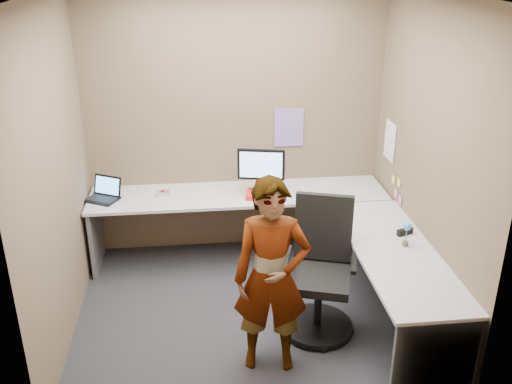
{
  "coord_description": "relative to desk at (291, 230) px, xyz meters",
  "views": [
    {
      "loc": [
        -0.4,
        -4.24,
        3.01
      ],
      "look_at": [
        0.1,
        0.25,
        1.05
      ],
      "focal_mm": 40.0,
      "sensor_mm": 36.0,
      "label": 1
    }
  ],
  "objects": [
    {
      "name": "calendar_purple",
      "position": [
        0.11,
        0.9,
        0.71
      ],
      "size": [
        0.3,
        0.01,
        0.4
      ],
      "primitive_type": "cube",
      "color": "#846BB7",
      "rests_on": "wall_back"
    },
    {
      "name": "origami",
      "position": [
        -0.12,
        0.54,
        0.17
      ],
      "size": [
        0.1,
        0.1,
        0.06
      ],
      "primitive_type": "cone",
      "color": "white",
      "rests_on": "desk"
    },
    {
      "name": "calendar_white",
      "position": [
        1.05,
        0.51,
        0.66
      ],
      "size": [
        0.01,
        0.28,
        0.38
      ],
      "primitive_type": "cube",
      "color": "white",
      "rests_on": "wall_right"
    },
    {
      "name": "laptop",
      "position": [
        -1.75,
        0.6,
        0.2
      ],
      "size": [
        0.38,
        0.36,
        0.21
      ],
      "rotation": [
        0.0,
        0.0,
        -0.48
      ],
      "color": "black",
      "rests_on": "desk"
    },
    {
      "name": "trackball_mouse",
      "position": [
        -1.19,
        0.61,
        0.17
      ],
      "size": [
        0.12,
        0.08,
        0.07
      ],
      "color": "#B7B7BC",
      "rests_on": "desk"
    },
    {
      "name": "flower",
      "position": [
        0.84,
        -0.65,
        0.28
      ],
      "size": [
        0.07,
        0.07,
        0.22
      ],
      "color": "brown",
      "rests_on": "desk"
    },
    {
      "name": "sticky_note_b",
      "position": [
        1.05,
        0.21,
        0.23
      ],
      "size": [
        0.01,
        0.07,
        0.07
      ],
      "primitive_type": "cube",
      "color": "pink",
      "rests_on": "wall_right"
    },
    {
      "name": "wall_left",
      "position": [
        -1.94,
        -0.39,
        0.76
      ],
      "size": [
        0.0,
        2.7,
        2.7
      ],
      "primitive_type": "plane",
      "rotation": [
        1.57,
        0.0,
        1.57
      ],
      "color": "brown",
      "rests_on": "ground"
    },
    {
      "name": "wall_back",
      "position": [
        -0.44,
        0.91,
        0.76
      ],
      "size": [
        3.0,
        0.0,
        3.0
      ],
      "primitive_type": "plane",
      "rotation": [
        1.57,
        0.0,
        0.0
      ],
      "color": "brown",
      "rests_on": "ground"
    },
    {
      "name": "sticky_note_c",
      "position": [
        1.05,
        0.09,
        0.21
      ],
      "size": [
        0.01,
        0.07,
        0.07
      ],
      "primitive_type": "cube",
      "color": "pink",
      "rests_on": "wall_right"
    },
    {
      "name": "sticky_note_d",
      "position": [
        1.05,
        0.31,
        0.33
      ],
      "size": [
        0.01,
        0.07,
        0.07
      ],
      "primitive_type": "cube",
      "color": "#F2E059",
      "rests_on": "wall_right"
    },
    {
      "name": "ground",
      "position": [
        -0.44,
        -0.39,
        -0.59
      ],
      "size": [
        3.0,
        3.0,
        0.0
      ],
      "primitive_type": "plane",
      "color": "black",
      "rests_on": "ground"
    },
    {
      "name": "monitor",
      "position": [
        -0.22,
        0.48,
        0.45
      ],
      "size": [
        0.45,
        0.17,
        0.43
      ],
      "rotation": [
        0.0,
        0.0,
        -0.21
      ],
      "color": "black",
      "rests_on": "paper_ream"
    },
    {
      "name": "stapler",
      "position": [
        0.91,
        -0.46,
        0.17
      ],
      "size": [
        0.15,
        0.09,
        0.05
      ],
      "primitive_type": "cube",
      "rotation": [
        0.0,
        0.0,
        0.37
      ],
      "color": "black",
      "rests_on": "desk"
    },
    {
      "name": "office_chair",
      "position": [
        0.13,
        -0.66,
        -0.12
      ],
      "size": [
        0.65,
        0.63,
        1.14
      ],
      "rotation": [
        0.0,
        0.0,
        -0.3
      ],
      "color": "black",
      "rests_on": "ground"
    },
    {
      "name": "sticky_note_a",
      "position": [
        1.05,
        0.16,
        0.36
      ],
      "size": [
        0.01,
        0.07,
        0.07
      ],
      "primitive_type": "cube",
      "color": "#F2E059",
      "rests_on": "wall_right"
    },
    {
      "name": "desk",
      "position": [
        0.0,
        0.0,
        0.0
      ],
      "size": [
        2.98,
        2.58,
        0.73
      ],
      "color": "silver",
      "rests_on": "ground"
    },
    {
      "name": "paper_ream",
      "position": [
        -0.22,
        0.46,
        0.17
      ],
      "size": [
        0.32,
        0.26,
        0.06
      ],
      "primitive_type": "cube",
      "rotation": [
        0.0,
        0.0,
        -0.21
      ],
      "color": "red",
      "rests_on": "desk"
    },
    {
      "name": "wall_right",
      "position": [
        1.06,
        -0.39,
        0.76
      ],
      "size": [
        0.0,
        2.7,
        2.7
      ],
      "primitive_type": "plane",
      "rotation": [
        1.57,
        0.0,
        -1.57
      ],
      "color": "brown",
      "rests_on": "ground"
    },
    {
      "name": "person",
      "position": [
        -0.33,
        -1.08,
        0.18
      ],
      "size": [
        0.6,
        0.43,
        1.54
      ],
      "primitive_type": "imported",
      "rotation": [
        0.0,
        0.0,
        -0.12
      ],
      "color": "#999399",
      "rests_on": "ground"
    }
  ]
}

